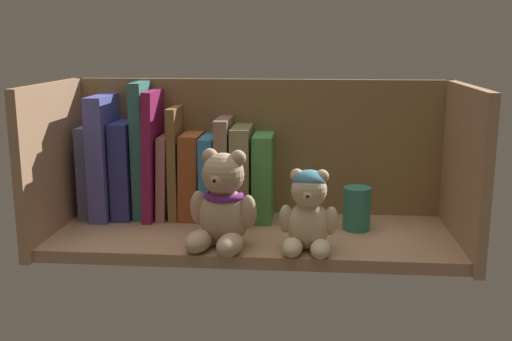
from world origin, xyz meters
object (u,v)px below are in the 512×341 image
Objects in this scene: book_0 at (92,170)px; book_10 at (243,172)px; book_5 at (166,175)px; pillar_candle at (357,208)px; book_2 at (127,168)px; book_6 at (177,162)px; book_7 at (192,175)px; teddy_bear_larger at (223,206)px; book_3 at (143,150)px; book_4 at (155,154)px; book_1 at (107,155)px; book_9 at (225,168)px; teddy_bear_smaller at (308,213)px; book_11 at (264,176)px; book_8 at (210,176)px.

book_10 reaches higher than book_0.
book_10 reaches higher than book_5.
book_5 is 35.36cm from pillar_candle.
book_2 is 9.46cm from book_6.
book_10 is at bearing 0.00° from book_7.
book_2 is 26.11cm from teddy_bear_larger.
book_3 is 1.06× the size of book_4.
book_7 is at bearing 0.00° from book_1.
book_5 is 14.29cm from book_10.
book_10 is (3.25, 0.00, -0.71)cm from book_9.
book_10 is 1.33× the size of teddy_bear_smaller.
book_0 reaches higher than book_5.
book_3 is at bearing 180.00° from book_9.
book_5 is at bearing 180.00° from book_10.
book_11 reaches higher than pillar_candle.
book_10 reaches higher than book_8.
book_1 is at bearing 180.00° from book_9.
book_10 is at bearing 0.00° from book_5.
book_8 is 0.82× the size of book_9.
book_3 is at bearing 180.00° from book_5.
book_9 is at bearing 0.00° from book_3.
book_4 is 37.97cm from pillar_candle.
book_8 is at bearing 0.00° from book_7.
book_8 is 0.98× the size of teddy_bear_larger.
book_0 is 0.75× the size of book_1.
book_8 is (10.18, 0.00, -4.09)cm from book_4.
book_4 is 1.36× the size of book_10.
book_4 is (5.39, 0.00, 2.85)cm from book_2.
book_10 reaches higher than pillar_candle.
book_1 reaches higher than teddy_bear_smaller.
book_2 is at bearing 180.00° from book_11.
book_10 is at bearing 0.00° from book_6.
book_9 reaches higher than book_10.
book_3 reaches higher than book_5.
book_6 is (13.02, 0.00, -1.06)cm from book_1.
book_3 is at bearing 171.58° from pillar_candle.
book_8 is at bearing 0.00° from book_2.
book_4 is at bearing 180.00° from book_11.
book_9 is 3.32cm from book_10.
book_0 reaches higher than pillar_candle.
book_10 is (14.26, 0.00, 0.92)cm from book_5.
book_3 reaches higher than book_7.
teddy_bear_larger is at bearing -34.47° from book_1.
pillar_candle is (8.34, 11.40, -2.35)cm from teddy_bear_smaller.
pillar_candle is (38.94, -5.77, -8.67)cm from book_3.
book_2 reaches higher than book_11.
book_1 is 11.61cm from book_5.
book_1 is at bearing 180.00° from book_2.
book_3 is at bearing 180.00° from book_6.
teddy_bear_larger is (17.09, -16.38, -5.76)cm from book_3.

